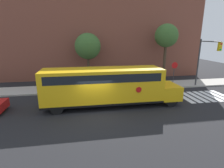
# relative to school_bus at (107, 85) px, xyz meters

# --- Properties ---
(ground_plane) EXTENTS (60.00, 60.00, 0.00)m
(ground_plane) POSITION_rel_school_bus_xyz_m (-1.02, -1.17, -1.81)
(ground_plane) COLOR black
(sidewalk_strip) EXTENTS (44.00, 3.00, 0.15)m
(sidewalk_strip) POSITION_rel_school_bus_xyz_m (-1.02, 5.33, -1.74)
(sidewalk_strip) COLOR #B2ADA3
(sidewalk_strip) RESTS_ON ground
(building_backdrop) EXTENTS (32.00, 4.00, 11.57)m
(building_backdrop) POSITION_rel_school_bus_xyz_m (-1.02, 11.83, 3.98)
(building_backdrop) COLOR brown
(building_backdrop) RESTS_ON ground
(crosswalk_stripes) EXTENTS (4.70, 3.20, 0.01)m
(crosswalk_stripes) POSITION_rel_school_bus_xyz_m (9.67, 0.83, -1.81)
(crosswalk_stripes) COLOR white
(crosswalk_stripes) RESTS_ON ground
(school_bus) EXTENTS (11.26, 2.57, 3.15)m
(school_bus) POSITION_rel_school_bus_xyz_m (0.00, 0.00, 0.00)
(school_bus) COLOR yellow
(school_bus) RESTS_ON ground
(stop_sign) EXTENTS (0.71, 0.10, 2.90)m
(stop_sign) POSITION_rel_school_bus_xyz_m (8.27, 4.37, 0.10)
(stop_sign) COLOR #38383A
(stop_sign) RESTS_ON ground
(traffic_light) EXTENTS (0.28, 3.11, 5.40)m
(traffic_light) POSITION_rel_school_bus_xyz_m (11.09, 3.30, 1.76)
(traffic_light) COLOR #38383A
(traffic_light) RESTS_ON ground
(tree_near_sidewalk) EXTENTS (2.88, 2.88, 7.22)m
(tree_near_sidewalk) POSITION_rel_school_bus_xyz_m (8.53, 7.48, 3.88)
(tree_near_sidewalk) COLOR #423323
(tree_near_sidewalk) RESTS_ON ground
(tree_far_sidewalk) EXTENTS (3.13, 3.13, 6.09)m
(tree_far_sidewalk) POSITION_rel_school_bus_xyz_m (-1.21, 7.99, 2.69)
(tree_far_sidewalk) COLOR #423323
(tree_far_sidewalk) RESTS_ON ground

